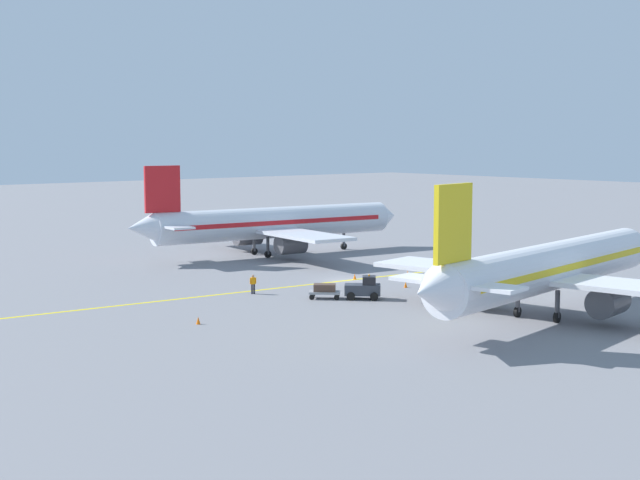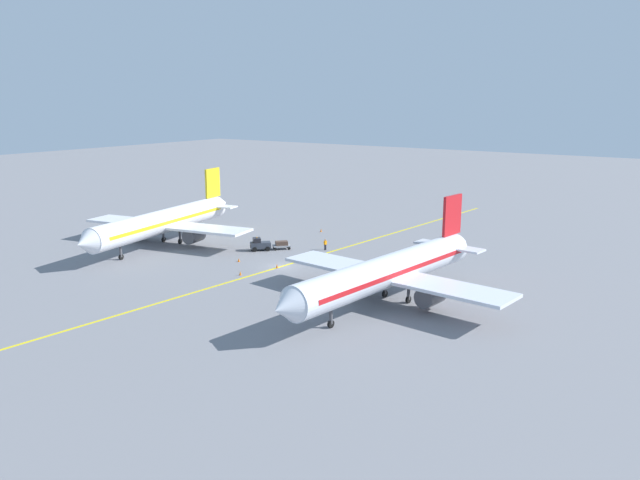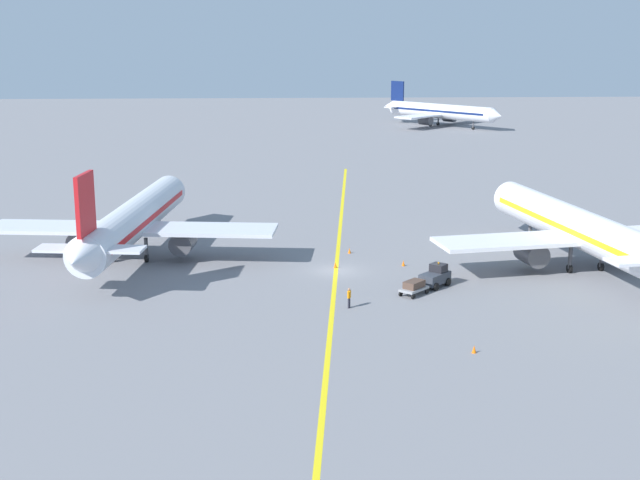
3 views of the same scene
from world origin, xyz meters
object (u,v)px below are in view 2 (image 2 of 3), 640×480
Objects in this scene: traffic_cone_near_nose at (239,260)px; traffic_cone_mid_apron at (321,230)px; traffic_cone_far_edge at (240,273)px; baggage_cart_trailing at (282,244)px; airplane_adjacent_stand at (164,222)px; baggage_tug_dark at (260,244)px; airplane_at_gate at (389,271)px; ground_crew_worker at (325,244)px; traffic_cone_by_wingtip at (277,266)px.

traffic_cone_mid_apron is (1.79, -23.09, 0.00)m from traffic_cone_near_nose.
baggage_cart_trailing is at bearing -73.07° from traffic_cone_far_edge.
airplane_adjacent_stand is 64.38× the size of traffic_cone_mid_apron.
baggage_tug_dark is 5.86× the size of traffic_cone_near_nose.
traffic_cone_far_edge is (21.22, 0.79, -3.43)m from airplane_at_gate.
baggage_tug_dark is 5.86× the size of traffic_cone_mid_apron.
airplane_adjacent_stand is 25.27m from ground_crew_worker.
ground_crew_worker is (-5.77, -3.30, 0.15)m from baggage_cart_trailing.
airplane_at_gate is at bearing 158.24° from baggage_tug_dark.
baggage_cart_trailing reaches higher than traffic_cone_far_edge.
traffic_cone_far_edge is at bearing 133.24° from traffic_cone_near_nose.
traffic_cone_by_wingtip is (19.46, -4.63, -3.43)m from airplane_at_gate.
airplane_adjacent_stand reaches higher than baggage_cart_trailing.
baggage_tug_dark is 3.30m from baggage_cart_trailing.
traffic_cone_near_nose is (-16.28, 1.28, -3.43)m from airplane_adjacent_stand.
traffic_cone_near_nose is at bearing 94.44° from traffic_cone_mid_apron.
ground_crew_worker is (19.81, -16.83, -2.80)m from airplane_at_gate.
baggage_tug_dark is at bearing -37.75° from traffic_cone_by_wingtip.
traffic_cone_far_edge is (-4.74, 5.04, 0.00)m from traffic_cone_near_nose.
baggage_tug_dark is 1.13× the size of baggage_cart_trailing.
traffic_cone_by_wingtip is at bearing 177.74° from airplane_adjacent_stand.
airplane_at_gate is 26.53m from traffic_cone_near_nose.
airplane_adjacent_stand reaches higher than baggage_tug_dark.
airplane_at_gate is 30.08m from baggage_tug_dark.
baggage_cart_trailing is at bearing -55.46° from traffic_cone_by_wingtip.
traffic_cone_mid_apron and traffic_cone_by_wingtip have the same top height.
traffic_cone_near_nose is 1.00× the size of traffic_cone_by_wingtip.
baggage_tug_dark is 13.61m from traffic_cone_far_edge.
airplane_at_gate is 29.09m from baggage_cart_trailing.
airplane_at_gate is at bearing 139.66° from ground_crew_worker.
airplane_at_gate is at bearing 172.54° from airplane_adjacent_stand.
traffic_cone_mid_apron is at bearing -44.57° from airplane_at_gate.
traffic_cone_by_wingtip is at bearing -13.39° from airplane_at_gate.
ground_crew_worker is at bearing -150.23° from baggage_cart_trailing.
airplane_at_gate is 11.03× the size of baggage_tug_dark.
baggage_tug_dark is (27.82, -11.11, -2.81)m from airplane_at_gate.
airplane_adjacent_stand reaches higher than traffic_cone_by_wingtip.
baggage_tug_dark reaches higher than traffic_cone_by_wingtip.
baggage_cart_trailing is (25.58, -13.53, -2.95)m from airplane_at_gate.
airplane_adjacent_stand is 16.69m from traffic_cone_near_nose.
traffic_cone_by_wingtip and traffic_cone_far_edge have the same top height.
baggage_cart_trailing is at bearing -27.87° from airplane_at_gate.
traffic_cone_mid_apron is at bearing -123.58° from airplane_adjacent_stand.
traffic_cone_by_wingtip is 1.00× the size of traffic_cone_far_edge.
airplane_at_gate is 21.51m from traffic_cone_far_edge.
airplane_adjacent_stand is 64.38× the size of traffic_cone_by_wingtip.
baggage_cart_trailing is 6.64m from ground_crew_worker.
traffic_cone_far_edge is (-4.36, 14.32, -0.49)m from baggage_cart_trailing.
traffic_cone_mid_apron is (27.75, -27.34, -3.43)m from airplane_at_gate.
traffic_cone_far_edge is at bearing 85.43° from ground_crew_worker.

